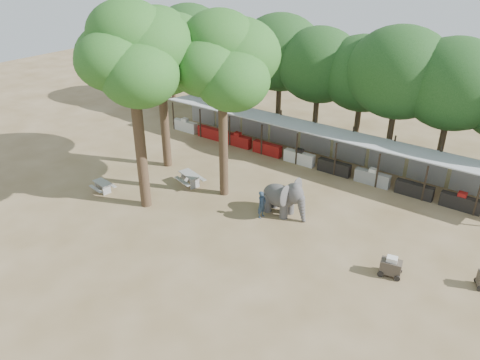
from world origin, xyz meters
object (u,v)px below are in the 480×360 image
Objects in this scene: yard_tree_center at (132,54)px; handler at (262,204)px; picnic_table_far at (190,178)px; elephant at (284,197)px; cart_front at (391,266)px; picnic_table_near at (103,185)px; yard_tree_back at (222,60)px; yard_tree_left at (160,50)px.

yard_tree_center is 11.08m from handler.
elephant is at bearing 20.44° from picnic_table_far.
cart_front is (14.78, 2.03, -8.68)m from yard_tree_center.
elephant is 11.89m from picnic_table_near.
yard_tree_back is 3.76× the size of elephant.
handler reaches higher than cart_front.
yard_tree_center reaches higher than yard_tree_left.
elephant is 7.48m from cart_front.
yard_tree_back is at bearing -9.46° from yard_tree_left.
yard_tree_back reaches higher than elephant.
handler is at bearing 11.08° from picnic_table_far.
yard_tree_back is 11.31m from picnic_table_near.
cart_front is at bearing 17.23° from picnic_table_near.
yard_tree_back reaches higher than picnic_table_near.
elephant reaches higher than handler.
yard_tree_left is 12.74m from elephant.
yard_tree_left is at bearing 170.54° from yard_tree_back.
elephant is at bearing 31.37° from picnic_table_near.
yard_tree_left is at bearing 172.72° from picnic_table_far.
elephant is 7.04m from picnic_table_far.
picnic_table_near is (-3.40, -0.64, -8.76)m from yard_tree_center.
picnic_table_near is (-10.09, -3.48, -0.40)m from handler.
yard_tree_left is at bearing 159.42° from cart_front.
handler reaches higher than picnic_table_far.
yard_tree_back is (6.00, -1.00, 0.34)m from yard_tree_left.
picnic_table_far is at bearing -173.01° from elephant.
yard_tree_left is at bearing 120.96° from yard_tree_center.
elephant is (10.56, -1.10, -7.05)m from yard_tree_left.
elephant reaches higher than cart_front.
elephant is at bearing -37.00° from handler.
elephant is (7.56, 3.90, -8.05)m from yard_tree_center.
picnic_table_near is at bearing -94.06° from yard_tree_left.
yard_tree_left is 8.59m from picnic_table_far.
yard_tree_back is 6.71× the size of handler.
yard_tree_back is 5.61× the size of picnic_table_far.
yard_tree_center is 11.72m from elephant.
elephant is at bearing -1.23° from yard_tree_back.
handler is 1.09× the size of picnic_table_near.
yard_tree_center is at bearing -82.78° from picnic_table_far.
cart_front reaches higher than picnic_table_far.
elephant reaches higher than picnic_table_near.
yard_tree_center is 5.04m from yard_tree_back.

